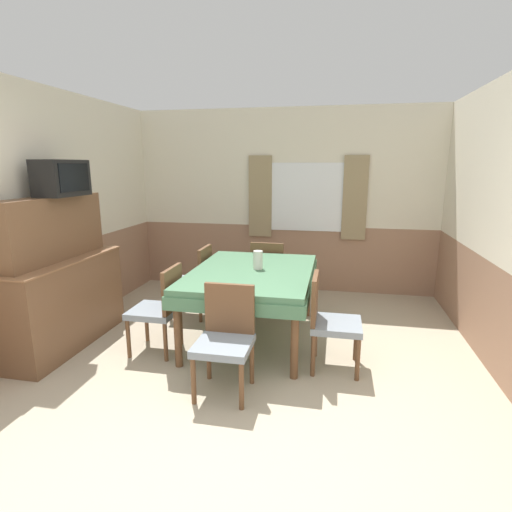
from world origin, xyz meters
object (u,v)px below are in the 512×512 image
at_px(chair_head_near, 226,336).
at_px(sideboard, 62,284).
at_px(dining_table, 252,279).
at_px(chair_head_window, 268,271).
at_px(chair_right_near, 329,319).
at_px(chair_left_far, 195,279).
at_px(vase, 258,260).
at_px(chair_left_near, 160,306).
at_px(tv, 62,178).

height_order(chair_head_near, sideboard, sideboard).
bearing_deg(dining_table, chair_head_window, 90.00).
distance_m(chair_head_near, chair_right_near, 0.97).
bearing_deg(chair_left_far, chair_right_near, -121.38).
bearing_deg(sideboard, vase, 17.59).
relative_size(dining_table, vase, 8.85).
distance_m(chair_left_near, tv, 1.57).
bearing_deg(chair_left_far, vase, -116.75).
bearing_deg(tv, chair_left_far, 43.86).
xyz_separation_m(dining_table, chair_left_near, (-0.81, -0.49, -0.18)).
height_order(chair_right_near, vase, vase).
relative_size(chair_head_near, sideboard, 0.57).
xyz_separation_m(chair_left_far, vase, (0.86, -0.43, 0.38)).
bearing_deg(chair_left_far, chair_left_near, -180.00).
height_order(dining_table, chair_left_near, chair_left_near).
height_order(chair_left_far, tv, tv).
height_order(chair_head_near, tv, tv).
xyz_separation_m(chair_head_near, sideboard, (-1.84, 0.49, 0.18)).
bearing_deg(chair_head_near, chair_right_near, -146.45).
xyz_separation_m(chair_head_window, chair_left_near, (-0.81, -1.53, 0.00)).
relative_size(chair_left_far, tv, 1.63).
bearing_deg(vase, chair_right_near, -36.12).
bearing_deg(chair_left_far, chair_head_window, -56.45).
distance_m(chair_head_window, chair_right_near, 1.73).
bearing_deg(chair_left_near, chair_head_window, -27.97).
relative_size(chair_left_near, tv, 1.63).
relative_size(chair_right_near, vase, 4.53).
bearing_deg(chair_left_near, tv, 87.03).
relative_size(dining_table, sideboard, 1.12).
relative_size(chair_head_window, vase, 4.53).
bearing_deg(vase, sideboard, -162.41).
height_order(chair_right_near, tv, tv).
relative_size(sideboard, tv, 2.85).
height_order(chair_left_near, sideboard, sideboard).
bearing_deg(tv, chair_head_near, -18.22).
distance_m(chair_left_far, vase, 1.04).
distance_m(chair_left_near, sideboard, 1.05).
bearing_deg(chair_left_near, vase, -57.23).
xyz_separation_m(chair_left_near, sideboard, (-1.03, -0.05, 0.18)).
distance_m(chair_right_near, chair_left_far, 1.90).
xyz_separation_m(chair_left_far, sideboard, (-1.03, -1.04, 0.18)).
xyz_separation_m(tv, vase, (1.84, 0.50, -0.84)).
xyz_separation_m(chair_head_near, vase, (0.05, 1.09, 0.38)).
bearing_deg(chair_right_near, chair_head_near, -56.45).
height_order(dining_table, chair_head_window, chair_head_window).
bearing_deg(dining_table, vase, 49.78).
bearing_deg(sideboard, chair_head_window, 40.47).
xyz_separation_m(chair_head_near, chair_right_near, (0.81, 0.54, 0.00)).
bearing_deg(chair_head_window, dining_table, -90.00).
bearing_deg(dining_table, chair_right_near, -31.38).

